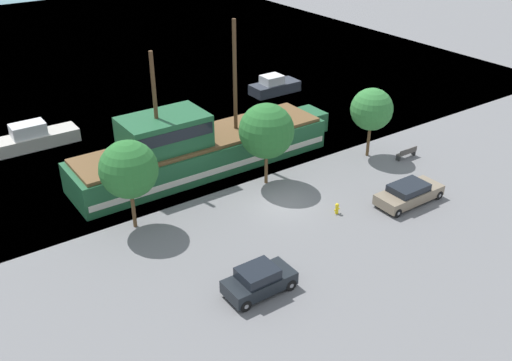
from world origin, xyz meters
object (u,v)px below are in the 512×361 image
object	(u,v)px
moored_boat_dockside	(35,138)
moored_boat_outer	(274,86)
parked_car_curb_mid	(259,280)
bench_promenade_east	(407,153)
fire_hydrant	(337,208)
parked_car_curb_front	(409,193)
pirate_ship	(197,148)

from	to	relation	value
moored_boat_dockside	moored_boat_outer	xyz separation A→B (m)	(23.67, -0.78, -0.06)
parked_car_curb_mid	bench_promenade_east	xyz separation A→B (m)	(18.86, 6.68, -0.32)
parked_car_curb_mid	fire_hydrant	distance (m)	9.50
parked_car_curb_mid	bench_promenade_east	size ratio (longest dim) A/B	2.05
parked_car_curb_front	fire_hydrant	distance (m)	5.23
parked_car_curb_front	parked_car_curb_mid	bearing A→B (deg)	-172.05
moored_boat_dockside	parked_car_curb_front	xyz separation A→B (m)	(18.13, -23.60, -0.07)
moored_boat_dockside	parked_car_curb_mid	size ratio (longest dim) A/B	1.72
moored_boat_dockside	pirate_ship	bearing A→B (deg)	-51.43
pirate_ship	parked_car_curb_front	world-z (taller)	pirate_ship
pirate_ship	parked_car_curb_mid	bearing A→B (deg)	-107.35
moored_boat_outer	parked_car_curb_mid	bearing A→B (deg)	-127.90
moored_boat_outer	parked_car_curb_mid	world-z (taller)	moored_boat_outer
pirate_ship	parked_car_curb_front	size ratio (longest dim) A/B	4.30
parked_car_curb_front	parked_car_curb_mid	size ratio (longest dim) A/B	1.28
moored_boat_dockside	parked_car_curb_front	bearing A→B (deg)	-52.46
fire_hydrant	bench_promenade_east	bearing A→B (deg)	16.98
parked_car_curb_mid	pirate_ship	bearing A→B (deg)	72.65
parked_car_curb_mid	parked_car_curb_front	bearing A→B (deg)	7.95
pirate_ship	fire_hydrant	xyz separation A→B (m)	(4.30, -10.75, -1.31)
parked_car_curb_front	bench_promenade_east	distance (m)	7.01
parked_car_curb_front	fire_hydrant	bearing A→B (deg)	161.12
bench_promenade_east	fire_hydrant	bearing A→B (deg)	-163.02
pirate_ship	parked_car_curb_front	xyz separation A→B (m)	(9.24, -12.44, -1.01)
moored_boat_outer	parked_car_curb_front	bearing A→B (deg)	-103.63
moored_boat_outer	parked_car_curb_mid	size ratio (longest dim) A/B	1.33
moored_boat_outer	bench_promenade_east	bearing A→B (deg)	-91.27
moored_boat_outer	moored_boat_dockside	bearing A→B (deg)	178.12
moored_boat_dockside	fire_hydrant	bearing A→B (deg)	-58.95
moored_boat_dockside	fire_hydrant	size ratio (longest dim) A/B	8.68
parked_car_curb_front	fire_hydrant	world-z (taller)	parked_car_curb_front
pirate_ship	moored_boat_outer	world-z (taller)	pirate_ship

